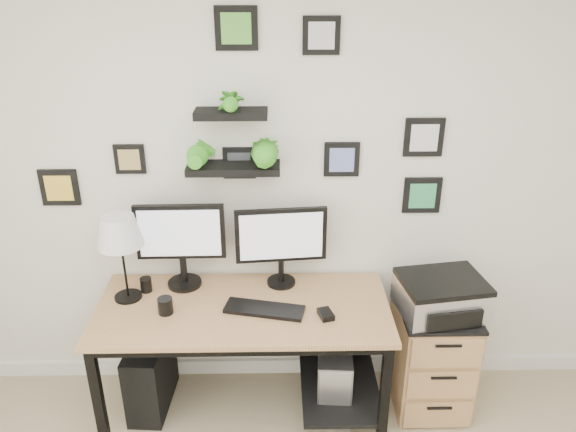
{
  "coord_description": "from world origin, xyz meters",
  "views": [
    {
      "loc": [
        -0.06,
        -0.94,
        2.48
      ],
      "look_at": [
        -0.01,
        1.83,
        1.2
      ],
      "focal_mm": 35.0,
      "sensor_mm": 36.0,
      "label": 1
    }
  ],
  "objects_px": {
    "mug": "(165,306)",
    "pc_tower_black": "(151,373)",
    "desk": "(250,321)",
    "pc_tower_grey": "(334,376)",
    "monitor_right": "(281,240)",
    "table_lamp": "(120,233)",
    "monitor_left": "(181,240)",
    "printer": "(441,296)",
    "file_cabinet": "(431,354)"
  },
  "relations": [
    {
      "from": "file_cabinet",
      "to": "pc_tower_black",
      "type": "bearing_deg",
      "value": -179.77
    },
    {
      "from": "table_lamp",
      "to": "pc_tower_grey",
      "type": "bearing_deg",
      "value": -2.3
    },
    {
      "from": "monitor_right",
      "to": "pc_tower_black",
      "type": "distance_m",
      "value": 1.13
    },
    {
      "from": "file_cabinet",
      "to": "table_lamp",
      "type": "bearing_deg",
      "value": 179.76
    },
    {
      "from": "monitor_right",
      "to": "file_cabinet",
      "type": "relative_size",
      "value": 0.77
    },
    {
      "from": "table_lamp",
      "to": "mug",
      "type": "relative_size",
      "value": 5.55
    },
    {
      "from": "pc_tower_grey",
      "to": "file_cabinet",
      "type": "xyz_separation_m",
      "value": [
        0.58,
        0.04,
        0.12
      ]
    },
    {
      "from": "monitor_right",
      "to": "mug",
      "type": "bearing_deg",
      "value": -155.36
    },
    {
      "from": "monitor_left",
      "to": "table_lamp",
      "type": "bearing_deg",
      "value": -157.13
    },
    {
      "from": "desk",
      "to": "file_cabinet",
      "type": "relative_size",
      "value": 2.39
    },
    {
      "from": "monitor_left",
      "to": "file_cabinet",
      "type": "relative_size",
      "value": 0.76
    },
    {
      "from": "pc_tower_grey",
      "to": "printer",
      "type": "distance_m",
      "value": 0.8
    },
    {
      "from": "desk",
      "to": "pc_tower_grey",
      "type": "bearing_deg",
      "value": 2.18
    },
    {
      "from": "monitor_right",
      "to": "table_lamp",
      "type": "bearing_deg",
      "value": -171.3
    },
    {
      "from": "table_lamp",
      "to": "desk",
      "type": "bearing_deg",
      "value": -5.49
    },
    {
      "from": "printer",
      "to": "pc_tower_grey",
      "type": "bearing_deg",
      "value": 179.65
    },
    {
      "from": "monitor_right",
      "to": "mug",
      "type": "height_order",
      "value": "monitor_right"
    },
    {
      "from": "mug",
      "to": "printer",
      "type": "distance_m",
      "value": 1.51
    },
    {
      "from": "table_lamp",
      "to": "pc_tower_black",
      "type": "height_order",
      "value": "table_lamp"
    },
    {
      "from": "monitor_left",
      "to": "file_cabinet",
      "type": "xyz_separation_m",
      "value": [
        1.45,
        -0.13,
        -0.71
      ]
    },
    {
      "from": "desk",
      "to": "pc_tower_black",
      "type": "bearing_deg",
      "value": 175.15
    },
    {
      "from": "mug",
      "to": "file_cabinet",
      "type": "distance_m",
      "value": 1.58
    },
    {
      "from": "desk",
      "to": "table_lamp",
      "type": "relative_size",
      "value": 3.2
    },
    {
      "from": "mug",
      "to": "printer",
      "type": "bearing_deg",
      "value": 3.89
    },
    {
      "from": "desk",
      "to": "pc_tower_black",
      "type": "distance_m",
      "value": 0.73
    },
    {
      "from": "file_cabinet",
      "to": "desk",
      "type": "bearing_deg",
      "value": -176.87
    },
    {
      "from": "mug",
      "to": "file_cabinet",
      "type": "relative_size",
      "value": 0.13
    },
    {
      "from": "desk",
      "to": "mug",
      "type": "relative_size",
      "value": 17.75
    },
    {
      "from": "monitor_right",
      "to": "file_cabinet",
      "type": "bearing_deg",
      "value": -8.86
    },
    {
      "from": "mug",
      "to": "pc_tower_black",
      "type": "xyz_separation_m",
      "value": [
        -0.16,
        0.14,
        -0.57
      ]
    },
    {
      "from": "mug",
      "to": "pc_tower_grey",
      "type": "relative_size",
      "value": 0.2
    },
    {
      "from": "monitor_left",
      "to": "printer",
      "type": "distance_m",
      "value": 1.48
    },
    {
      "from": "printer",
      "to": "mug",
      "type": "bearing_deg",
      "value": -176.11
    },
    {
      "from": "file_cabinet",
      "to": "printer",
      "type": "height_order",
      "value": "printer"
    },
    {
      "from": "pc_tower_black",
      "to": "printer",
      "type": "distance_m",
      "value": 1.76
    },
    {
      "from": "table_lamp",
      "to": "pc_tower_grey",
      "type": "relative_size",
      "value": 1.1
    },
    {
      "from": "file_cabinet",
      "to": "printer",
      "type": "bearing_deg",
      "value": -89.16
    },
    {
      "from": "monitor_right",
      "to": "mug",
      "type": "xyz_separation_m",
      "value": [
        -0.62,
        -0.28,
        -0.24
      ]
    },
    {
      "from": "monitor_left",
      "to": "pc_tower_black",
      "type": "distance_m",
      "value": 0.86
    },
    {
      "from": "table_lamp",
      "to": "pc_tower_grey",
      "type": "height_order",
      "value": "table_lamp"
    },
    {
      "from": "pc_tower_grey",
      "to": "printer",
      "type": "xyz_separation_m",
      "value": [
        0.58,
        -0.0,
        0.56
      ]
    },
    {
      "from": "pc_tower_black",
      "to": "pc_tower_grey",
      "type": "distance_m",
      "value": 1.09
    },
    {
      "from": "monitor_left",
      "to": "monitor_right",
      "type": "relative_size",
      "value": 0.99
    },
    {
      "from": "desk",
      "to": "table_lamp",
      "type": "bearing_deg",
      "value": 174.51
    },
    {
      "from": "table_lamp",
      "to": "printer",
      "type": "xyz_separation_m",
      "value": [
        1.74,
        -0.05,
        -0.38
      ]
    },
    {
      "from": "monitor_left",
      "to": "pc_tower_grey",
      "type": "distance_m",
      "value": 1.21
    },
    {
      "from": "pc_tower_grey",
      "to": "table_lamp",
      "type": "bearing_deg",
      "value": 177.7
    },
    {
      "from": "table_lamp",
      "to": "monitor_right",
      "type": "bearing_deg",
      "value": 8.7
    },
    {
      "from": "table_lamp",
      "to": "monitor_left",
      "type": "bearing_deg",
      "value": 22.87
    },
    {
      "from": "monitor_left",
      "to": "file_cabinet",
      "type": "bearing_deg",
      "value": -5.21
    }
  ]
}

